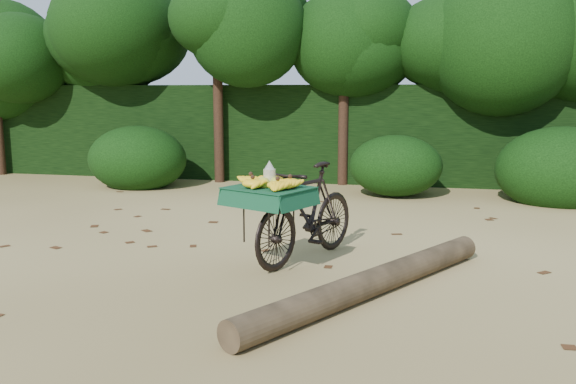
# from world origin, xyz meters

# --- Properties ---
(ground) EXTENTS (80.00, 80.00, 0.00)m
(ground) POSITION_xyz_m (0.00, 0.00, 0.00)
(ground) COLOR tan
(ground) RESTS_ON ground
(vendor_bicycle) EXTENTS (1.23, 1.79, 0.98)m
(vendor_bicycle) POSITION_xyz_m (0.81, 0.27, 0.50)
(vendor_bicycle) COLOR black
(vendor_bicycle) RESTS_ON ground
(fallen_log) EXTENTS (1.82, 2.84, 0.23)m
(fallen_log) POSITION_xyz_m (1.57, -0.64, 0.11)
(fallen_log) COLOR brown
(fallen_log) RESTS_ON ground
(hedge_backdrop) EXTENTS (26.00, 1.80, 1.80)m
(hedge_backdrop) POSITION_xyz_m (0.00, 6.30, 0.90)
(hedge_backdrop) COLOR black
(hedge_backdrop) RESTS_ON ground
(tree_row) EXTENTS (14.50, 2.00, 4.00)m
(tree_row) POSITION_xyz_m (-0.65, 5.50, 2.00)
(tree_row) COLOR black
(tree_row) RESTS_ON ground
(bush_clumps) EXTENTS (8.80, 1.70, 0.90)m
(bush_clumps) POSITION_xyz_m (0.50, 4.30, 0.45)
(bush_clumps) COLOR black
(bush_clumps) RESTS_ON ground
(leaf_litter) EXTENTS (7.00, 7.30, 0.01)m
(leaf_litter) POSITION_xyz_m (0.00, 0.65, 0.01)
(leaf_litter) COLOR #482813
(leaf_litter) RESTS_ON ground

